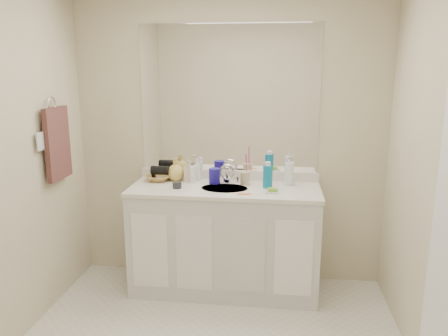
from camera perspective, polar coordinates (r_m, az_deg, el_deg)
wall_back at (r=3.68m, az=0.64°, el=3.40°), size 2.60×0.02×2.40m
wall_front at (r=1.25m, az=-13.79°, el=-16.79°), size 2.60×0.02×2.40m
vanity_cabinet at (r=3.63m, az=0.10°, el=-9.47°), size 1.50×0.55×0.85m
countertop at (r=3.49m, az=0.10°, el=-2.78°), size 1.52×0.57×0.03m
backsplash at (r=3.73m, az=0.60°, el=-0.88°), size 1.52×0.03×0.08m
sink_basin at (r=3.47m, az=0.06°, el=-2.82°), size 0.37×0.37×0.02m
faucet at (r=3.63m, az=0.42°, el=-1.03°), size 0.02×0.02×0.11m
mirror at (r=3.63m, az=0.64°, el=8.99°), size 1.48×0.01×1.20m
blue_mug at (r=3.59m, az=-1.26°, el=-1.03°), size 0.10×0.10×0.13m
tan_cup at (r=3.56m, az=2.76°, el=-1.32°), size 0.10×0.10×0.11m
toothbrush at (r=3.54m, az=2.94°, el=0.19°), size 0.02×0.04×0.22m
mouthwash_bottle at (r=3.47m, az=5.73°, el=-1.14°), size 0.10×0.10×0.18m
clear_pump_bottle at (r=3.57m, az=8.50°, el=-0.77°), size 0.09×0.09×0.19m
soap_dish at (r=3.36m, az=6.33°, el=-3.12°), size 0.11×0.09×0.01m
green_soap at (r=3.35m, az=6.33°, el=-2.82°), size 0.08×0.06×0.02m
orange_comb at (r=3.30m, az=2.66°, el=-3.41°), size 0.11×0.04×0.00m
dark_jar at (r=3.48m, az=-6.15°, el=-2.22°), size 0.09×0.09×0.05m
extra_white_bottle at (r=3.60m, az=-4.08°, el=-0.89°), size 0.05×0.05×0.14m
soap_bottle_white at (r=3.71m, az=-3.55°, el=-0.21°), size 0.09×0.09×0.18m
soap_bottle_cream at (r=3.67m, az=-4.60°, el=-0.36°), size 0.09×0.09×0.18m
soap_bottle_yellow at (r=3.71m, az=-6.34°, el=-0.18°), size 0.16×0.16×0.19m
wicker_basket at (r=3.73m, az=-8.60°, el=-1.26°), size 0.22×0.22×0.05m
hair_dryer at (r=3.70m, az=-8.33°, el=-0.31°), size 0.15×0.08×0.08m
towel_ring at (r=3.52m, az=-21.60°, el=7.80°), size 0.01×0.11×0.11m
hand_towel at (r=3.55m, az=-20.91°, el=3.00°), size 0.04×0.32×0.55m
switch_plate at (r=3.38m, az=-22.88°, el=3.23°), size 0.01×0.08×0.13m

